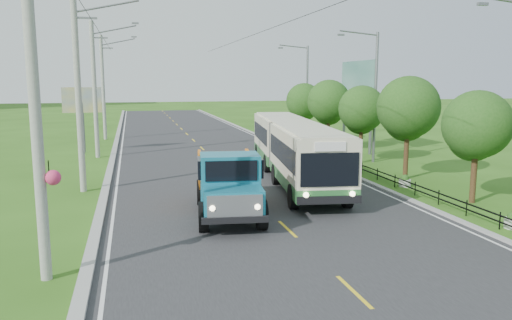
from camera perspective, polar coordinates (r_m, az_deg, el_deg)
name	(u,v)px	position (r m, az deg, el deg)	size (l,w,h in m)	color
ground	(287,229)	(19.61, 3.61, -7.91)	(240.00, 240.00, 0.00)	#2C5714
road	(209,155)	(38.72, -5.36, 0.55)	(14.00, 120.00, 0.02)	#28282B
curb_left	(113,158)	(38.31, -16.07, 0.24)	(0.40, 120.00, 0.15)	#9E9E99
curb_right	(297,152)	(40.39, 4.72, 0.97)	(0.30, 120.00, 0.10)	#9E9E99
edge_line_left	(120,158)	(38.31, -15.24, 0.19)	(0.12, 120.00, 0.00)	silver
edge_line_right	(291,152)	(40.24, 4.04, 0.90)	(0.12, 120.00, 0.00)	silver
centre_dash	(287,229)	(19.61, 3.61, -7.85)	(0.12, 2.20, 0.00)	yellow
railing_right	(336,159)	(35.12, 9.17, 0.07)	(0.04, 40.00, 0.60)	black
pole_nearest	(37,109)	(15.10, -23.71, 5.33)	(3.51, 0.44, 10.00)	gray
pole_near	(79,93)	(26.99, -19.57, 7.22)	(3.51, 0.32, 10.00)	gray
pole_mid	(95,89)	(38.96, -17.92, 7.71)	(3.51, 0.32, 10.00)	gray
pole_far	(103,87)	(50.93, -17.04, 7.97)	(3.51, 0.32, 10.00)	gray
tree_second	(476,128)	(25.45, 23.84, 3.33)	(3.18, 3.26, 5.30)	#382314
tree_third	(408,111)	(30.36, 16.96, 5.40)	(3.60, 3.62, 6.00)	#382314
tree_fourth	(362,112)	(35.66, 11.97, 5.44)	(3.24, 3.31, 5.40)	#382314
tree_fifth	(329,104)	(41.12, 8.32, 6.37)	(3.48, 3.52, 5.80)	#382314
tree_back	(304,103)	(46.73, 5.51, 6.49)	(3.30, 3.36, 5.50)	#382314
streetlight_mid	(374,92)	(35.83, 13.28, 7.52)	(3.02, 0.20, 9.07)	slate
streetlight_far	(306,89)	(48.70, 5.68, 8.06)	(3.02, 0.20, 9.07)	slate
planter_near	(405,181)	(28.36, 16.64, -2.37)	(0.64, 0.64, 0.67)	silver
planter_mid	(344,159)	(35.36, 10.07, 0.08)	(0.64, 0.64, 0.67)	silver
planter_far	(306,145)	(42.71, 5.70, 1.71)	(0.64, 0.64, 0.67)	silver
billboard_left	(82,104)	(42.08, -19.26, 6.04)	(3.00, 0.20, 5.20)	slate
billboard_right	(358,85)	(41.94, 11.56, 8.37)	(0.24, 6.00, 7.30)	slate
bus	(293,145)	(29.20, 4.25, 1.69)	(5.07, 17.32, 3.30)	#2A6A31
dump_truck	(228,179)	(21.27, -3.20, -2.19)	(3.24, 6.86, 2.78)	#166F89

